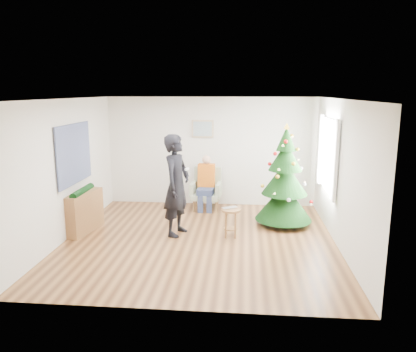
# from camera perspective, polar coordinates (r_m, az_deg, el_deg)

# --- Properties ---
(floor) EXTENTS (5.00, 5.00, 0.00)m
(floor) POSITION_cam_1_polar(r_m,az_deg,el_deg) (7.70, -1.16, -8.96)
(floor) COLOR brown
(floor) RESTS_ON ground
(ceiling) EXTENTS (5.00, 5.00, 0.00)m
(ceiling) POSITION_cam_1_polar(r_m,az_deg,el_deg) (7.19, -1.25, 10.79)
(ceiling) COLOR white
(ceiling) RESTS_ON wall_back
(wall_back) EXTENTS (5.00, 0.00, 5.00)m
(wall_back) POSITION_cam_1_polar(r_m,az_deg,el_deg) (9.78, 0.43, 3.45)
(wall_back) COLOR silver
(wall_back) RESTS_ON floor
(wall_front) EXTENTS (5.00, 0.00, 5.00)m
(wall_front) POSITION_cam_1_polar(r_m,az_deg,el_deg) (4.93, -4.45, -5.13)
(wall_front) COLOR silver
(wall_front) RESTS_ON floor
(wall_left) EXTENTS (0.00, 5.00, 5.00)m
(wall_left) POSITION_cam_1_polar(r_m,az_deg,el_deg) (8.00, -19.29, 0.87)
(wall_left) COLOR silver
(wall_left) RESTS_ON floor
(wall_right) EXTENTS (0.00, 5.00, 5.00)m
(wall_right) POSITION_cam_1_polar(r_m,az_deg,el_deg) (7.48, 18.19, 0.21)
(wall_right) COLOR silver
(wall_right) RESTS_ON floor
(window_panel) EXTENTS (0.04, 1.30, 1.40)m
(window_panel) POSITION_cam_1_polar(r_m,az_deg,el_deg) (8.40, 16.59, 2.93)
(window_panel) COLOR white
(window_panel) RESTS_ON wall_right
(curtains) EXTENTS (0.05, 1.75, 1.50)m
(curtains) POSITION_cam_1_polar(r_m,az_deg,el_deg) (8.40, 16.39, 2.93)
(curtains) COLOR white
(curtains) RESTS_ON wall_right
(christmas_tree) EXTENTS (1.17, 1.17, 2.12)m
(christmas_tree) POSITION_cam_1_polar(r_m,az_deg,el_deg) (8.44, 10.73, -0.52)
(christmas_tree) COLOR #3F2816
(christmas_tree) RESTS_ON floor
(stool) EXTENTS (0.37, 0.37, 0.55)m
(stool) POSITION_cam_1_polar(r_m,az_deg,el_deg) (7.77, 3.22, -6.56)
(stool) COLOR brown
(stool) RESTS_ON floor
(laptop) EXTENTS (0.36, 0.32, 0.02)m
(laptop) POSITION_cam_1_polar(r_m,az_deg,el_deg) (7.68, 3.24, -4.58)
(laptop) COLOR silver
(laptop) RESTS_ON stool
(armchair) EXTENTS (0.74, 0.68, 0.97)m
(armchair) POSITION_cam_1_polar(r_m,az_deg,el_deg) (9.55, -0.23, -2.57)
(armchair) COLOR #95A283
(armchair) RESTS_ON floor
(seated_person) EXTENTS (0.40, 0.57, 1.27)m
(seated_person) POSITION_cam_1_polar(r_m,az_deg,el_deg) (9.44, -0.29, -0.92)
(seated_person) COLOR navy
(seated_person) RESTS_ON armchair
(standing_man) EXTENTS (0.64, 0.81, 1.95)m
(standing_man) POSITION_cam_1_polar(r_m,az_deg,el_deg) (7.74, -4.43, -1.31)
(standing_man) COLOR black
(standing_man) RESTS_ON floor
(game_controller) EXTENTS (0.07, 0.13, 0.04)m
(game_controller) POSITION_cam_1_polar(r_m,az_deg,el_deg) (7.61, -2.96, 0.99)
(game_controller) COLOR white
(game_controller) RESTS_ON standing_man
(console) EXTENTS (0.48, 1.04, 0.80)m
(console) POSITION_cam_1_polar(r_m,az_deg,el_deg) (8.37, -17.09, -4.87)
(console) COLOR brown
(console) RESTS_ON floor
(garland) EXTENTS (0.14, 0.90, 0.14)m
(garland) POSITION_cam_1_polar(r_m,az_deg,el_deg) (8.26, -17.27, -2.08)
(garland) COLOR black
(garland) RESTS_ON console
(tapestry) EXTENTS (0.03, 1.50, 1.15)m
(tapestry) POSITION_cam_1_polar(r_m,az_deg,el_deg) (8.22, -18.30, 2.98)
(tapestry) COLOR black
(tapestry) RESTS_ON wall_left
(framed_picture) EXTENTS (0.52, 0.05, 0.42)m
(framed_picture) POSITION_cam_1_polar(r_m,az_deg,el_deg) (9.70, -0.77, 6.65)
(framed_picture) COLOR tan
(framed_picture) RESTS_ON wall_back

